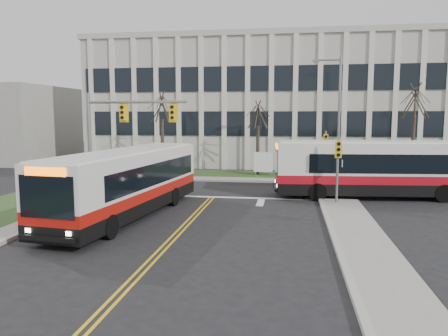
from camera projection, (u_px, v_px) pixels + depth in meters
ground at (179, 233)px, 18.40m from camera, size 120.00×120.00×0.00m
sidewalk_east at (391, 287)px, 12.38m from camera, size 2.00×26.00×0.14m
sidewalk_cross at (295, 181)px, 32.58m from camera, size 44.00×1.60×0.14m
building_lawn at (294, 176)px, 35.33m from camera, size 44.00×5.00×0.12m
office_building at (294, 105)px, 46.41m from camera, size 40.00×16.00×12.00m
building_annex at (5, 124)px, 47.30m from camera, size 12.00×12.00×8.00m
mast_arm_signal at (116, 127)px, 25.76m from camera, size 6.11×0.38×6.20m
signal_pole_near at (338, 160)px, 23.82m from camera, size 0.34×0.39×3.80m
signal_pole_far at (325, 149)px, 32.16m from camera, size 0.34×0.39×3.80m
streetlight at (337, 112)px, 32.50m from camera, size 2.15×0.25×9.20m
directory_sign at (263, 162)px, 35.08m from camera, size 1.50×0.12×2.00m
tree_left at (162, 108)px, 36.31m from camera, size 1.80×1.80×7.70m
tree_mid at (258, 116)px, 35.40m from camera, size 1.80×1.80×6.82m
tree_right at (415, 103)px, 33.30m from camera, size 1.80×1.80×8.25m
bus_main at (128, 184)px, 21.21m from camera, size 4.01×12.17×3.18m
bus_cross at (382, 170)px, 26.05m from camera, size 12.70×3.76×3.34m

